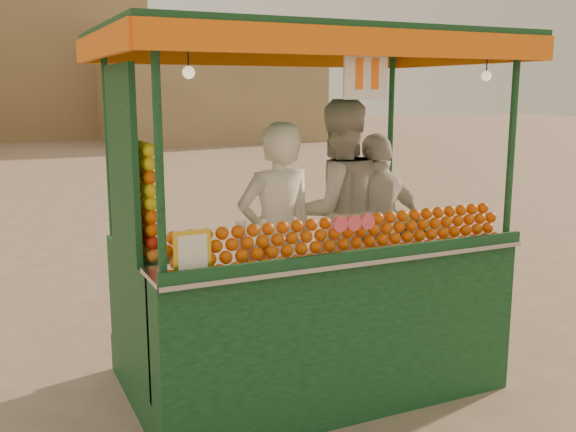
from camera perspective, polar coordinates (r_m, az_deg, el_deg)
name	(u,v)px	position (r m, az deg, el deg)	size (l,w,h in m)	color
ground	(327,359)	(5.73, 3.40, -12.30)	(90.00, 90.00, 0.00)	#735D52
building_right	(208,84)	(30.16, -6.92, 11.26)	(9.00, 6.00, 5.00)	#9A7F58
juice_cart	(303,278)	(4.93, 1.29, -5.41)	(2.93, 1.90, 2.66)	black
vendor_left	(277,239)	(4.86, -1.00, -1.99)	(0.66, 0.46, 1.72)	white
vendor_middle	(337,213)	(5.46, 4.30, 0.22)	(0.97, 0.79, 1.87)	beige
vendor_right	(377,229)	(5.54, 7.73, -1.12)	(0.96, 0.43, 1.60)	silver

